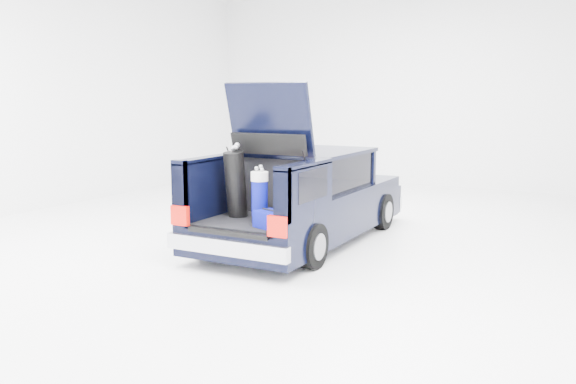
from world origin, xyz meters
The scene contains 6 objects.
ground centered at (0.00, 0.00, 0.00)m, with size 14.00×14.00×0.00m, color white.
car centered at (0.00, 0.11, 0.67)m, with size 1.87×4.65×2.47m.
red_suitcase centered at (0.42, -1.27, 0.86)m, with size 0.38×0.33×0.55m.
black_golf_bag centered at (-0.37, -1.36, 1.07)m, with size 0.31×0.40×1.04m.
blue_golf_bag centered at (0.13, -1.55, 0.95)m, with size 0.29×0.29×0.78m.
blue_duffel centered at (0.46, -1.78, 0.71)m, with size 0.53×0.44×0.24m.
Camera 1 is at (4.23, -8.46, 2.27)m, focal length 38.00 mm.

